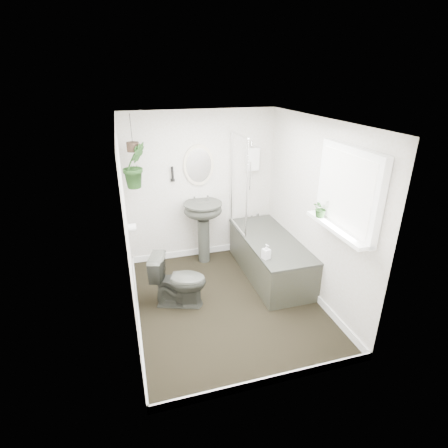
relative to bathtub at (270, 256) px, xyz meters
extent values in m
cube|color=black|center=(-0.80, -0.50, -0.30)|extent=(2.30, 2.80, 0.02)
cube|color=white|center=(-0.80, -0.50, 2.02)|extent=(2.30, 2.80, 0.02)
cube|color=white|center=(-0.80, 0.91, 0.86)|extent=(2.30, 0.02, 2.30)
cube|color=white|center=(-0.80, -1.91, 0.86)|extent=(2.30, 0.02, 2.30)
cube|color=white|center=(-1.96, -0.50, 0.86)|extent=(0.02, 2.80, 2.30)
cube|color=white|center=(0.36, -0.50, 0.86)|extent=(0.02, 2.80, 2.30)
cube|color=white|center=(-0.80, -0.50, -0.24)|extent=(2.30, 2.80, 0.10)
cube|color=white|center=(0.00, 0.84, 1.26)|extent=(0.20, 0.10, 0.35)
ellipsoid|color=beige|center=(-0.84, 0.87, 1.21)|extent=(0.46, 0.03, 0.62)
cylinder|color=black|center=(-1.24, 0.86, 1.11)|extent=(0.04, 0.04, 0.22)
cylinder|color=white|center=(-1.90, 0.20, 0.61)|extent=(0.11, 0.11, 0.11)
cube|color=white|center=(0.29, -1.20, 1.36)|extent=(0.08, 1.00, 0.90)
cube|color=white|center=(0.22, -1.20, 0.94)|extent=(0.18, 1.00, 0.04)
cube|color=white|center=(0.24, -1.20, 1.36)|extent=(0.01, 0.86, 0.76)
imported|color=#32352E|center=(-1.40, -0.36, 0.06)|extent=(0.78, 0.60, 0.70)
imported|color=black|center=(0.19, -0.90, 1.07)|extent=(0.22, 0.20, 0.21)
imported|color=black|center=(-1.77, 0.55, 1.35)|extent=(0.42, 0.38, 0.61)
imported|color=black|center=(-0.29, -0.52, 0.39)|extent=(0.11, 0.11, 0.20)
cylinder|color=#302219|center=(-1.77, 0.55, 1.59)|extent=(0.16, 0.16, 0.12)
camera|label=1|loc=(-1.90, -4.15, 2.47)|focal=28.00mm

